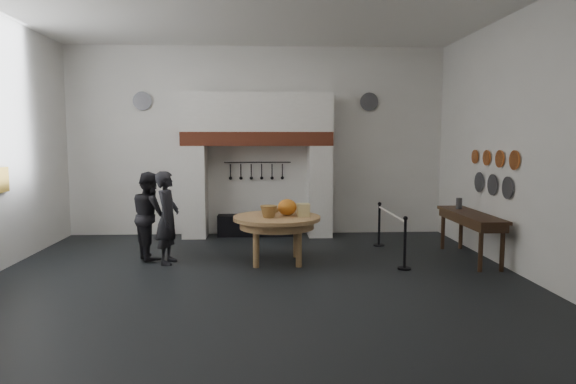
{
  "coord_description": "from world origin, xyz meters",
  "views": [
    {
      "loc": [
        0.1,
        -8.43,
        2.33
      ],
      "look_at": [
        0.58,
        0.84,
        1.35
      ],
      "focal_mm": 32.0,
      "sensor_mm": 36.0,
      "label": 1
    }
  ],
  "objects": [
    {
      "name": "floor",
      "position": [
        0.0,
        0.0,
        0.0
      ],
      "size": [
        9.0,
        8.0,
        0.02
      ],
      "primitive_type": "cube",
      "color": "black",
      "rests_on": "ground"
    },
    {
      "name": "ceiling",
      "position": [
        0.0,
        0.0,
        4.5
      ],
      "size": [
        9.0,
        8.0,
        0.02
      ],
      "primitive_type": "cube",
      "color": "silver",
      "rests_on": "wall_back"
    },
    {
      "name": "wall_back",
      "position": [
        0.0,
        4.0,
        2.25
      ],
      "size": [
        9.0,
        0.02,
        4.5
      ],
      "primitive_type": "cube",
      "color": "silver",
      "rests_on": "floor"
    },
    {
      "name": "wall_front",
      "position": [
        0.0,
        -4.0,
        2.25
      ],
      "size": [
        9.0,
        0.02,
        4.5
      ],
      "primitive_type": "cube",
      "color": "silver",
      "rests_on": "floor"
    },
    {
      "name": "wall_right",
      "position": [
        4.5,
        0.0,
        2.25
      ],
      "size": [
        0.02,
        8.0,
        4.5
      ],
      "primitive_type": "cube",
      "color": "silver",
      "rests_on": "floor"
    },
    {
      "name": "chimney_pier_left",
      "position": [
        -1.48,
        3.65,
        1.07
      ],
      "size": [
        0.55,
        0.7,
        2.15
      ],
      "primitive_type": "cube",
      "color": "silver",
      "rests_on": "floor"
    },
    {
      "name": "chimney_pier_right",
      "position": [
        1.48,
        3.65,
        1.07
      ],
      "size": [
        0.55,
        0.7,
        2.15
      ],
      "primitive_type": "cube",
      "color": "silver",
      "rests_on": "floor"
    },
    {
      "name": "hearth_brick_band",
      "position": [
        0.0,
        3.65,
        2.31
      ],
      "size": [
        3.5,
        0.72,
        0.32
      ],
      "primitive_type": "cube",
      "color": "#9E442B",
      "rests_on": "chimney_pier_left"
    },
    {
      "name": "chimney_hood",
      "position": [
        0.0,
        3.65,
        2.92
      ],
      "size": [
        3.5,
        0.7,
        0.9
      ],
      "primitive_type": "cube",
      "color": "silver",
      "rests_on": "hearth_brick_band"
    },
    {
      "name": "iron_range",
      "position": [
        0.0,
        3.72,
        0.25
      ],
      "size": [
        1.9,
        0.45,
        0.5
      ],
      "primitive_type": "cube",
      "color": "black",
      "rests_on": "floor"
    },
    {
      "name": "utensil_rail",
      "position": [
        0.0,
        3.92,
        1.75
      ],
      "size": [
        1.6,
        0.02,
        0.02
      ],
      "primitive_type": "cylinder",
      "rotation": [
        0.0,
        1.57,
        0.0
      ],
      "color": "black",
      "rests_on": "wall_back"
    },
    {
      "name": "wall_plaque",
      "position": [
        -4.45,
        0.8,
        1.6
      ],
      "size": [
        0.05,
        0.34,
        0.44
      ],
      "primitive_type": "cube",
      "color": "gold",
      "rests_on": "wall_left"
    },
    {
      "name": "work_table",
      "position": [
        0.38,
        1.04,
        0.84
      ],
      "size": [
        2.08,
        2.08,
        0.07
      ],
      "primitive_type": "cylinder",
      "rotation": [
        0.0,
        0.0,
        0.33
      ],
      "color": "tan",
      "rests_on": "floor"
    },
    {
      "name": "pumpkin",
      "position": [
        0.58,
        1.14,
        1.03
      ],
      "size": [
        0.36,
        0.36,
        0.31
      ],
      "primitive_type": "ellipsoid",
      "color": "orange",
      "rests_on": "work_table"
    },
    {
      "name": "cheese_block_big",
      "position": [
        0.88,
        0.99,
        0.99
      ],
      "size": [
        0.22,
        0.22,
        0.24
      ],
      "primitive_type": "cube",
      "color": "#D0BF7C",
      "rests_on": "work_table"
    },
    {
      "name": "cheese_block_small",
      "position": [
        0.86,
        1.29,
        0.97
      ],
      "size": [
        0.18,
        0.18,
        0.2
      ],
      "primitive_type": "cube",
      "color": "#FBEA96",
      "rests_on": "work_table"
    },
    {
      "name": "wicker_basket",
      "position": [
        0.23,
        0.89,
        0.98
      ],
      "size": [
        0.41,
        0.41,
        0.22
      ],
      "primitive_type": "cone",
      "rotation": [
        3.14,
        0.0,
        0.33
      ],
      "color": "olive",
      "rests_on": "work_table"
    },
    {
      "name": "bread_loaf",
      "position": [
        0.28,
        1.39,
        0.94
      ],
      "size": [
        0.31,
        0.18,
        0.13
      ],
      "primitive_type": "ellipsoid",
      "color": "#9E7038",
      "rests_on": "work_table"
    },
    {
      "name": "visitor_near",
      "position": [
        -1.65,
        1.06,
        0.86
      ],
      "size": [
        0.47,
        0.66,
        1.72
      ],
      "primitive_type": "imported",
      "rotation": [
        0.0,
        0.0,
        1.48
      ],
      "color": "black",
      "rests_on": "floor"
    },
    {
      "name": "visitor_far",
      "position": [
        -2.05,
        1.46,
        0.85
      ],
      "size": [
        0.94,
        1.02,
        1.69
      ],
      "primitive_type": "imported",
      "rotation": [
        0.0,
        0.0,
        2.04
      ],
      "color": "black",
      "rests_on": "floor"
    },
    {
      "name": "side_table",
      "position": [
        4.1,
        1.09,
        0.87
      ],
      "size": [
        0.55,
        2.2,
        0.06
      ],
      "primitive_type": "cube",
      "color": "#3A2515",
      "rests_on": "floor"
    },
    {
      "name": "pewter_jug",
      "position": [
        4.1,
        1.69,
        1.01
      ],
      "size": [
        0.12,
        0.12,
        0.22
      ],
      "primitive_type": "cylinder",
      "color": "#444448",
      "rests_on": "side_table"
    },
    {
      "name": "copper_pan_a",
      "position": [
        4.46,
        0.2,
        1.95
      ],
      "size": [
        0.03,
        0.34,
        0.34
      ],
      "primitive_type": "cylinder",
      "rotation": [
        0.0,
        1.57,
        0.0
      ],
      "color": "#C6662D",
      "rests_on": "wall_right"
    },
    {
      "name": "copper_pan_b",
      "position": [
        4.46,
        0.75,
        1.95
      ],
      "size": [
        0.03,
        0.32,
        0.32
      ],
      "primitive_type": "cylinder",
      "rotation": [
        0.0,
        1.57,
        0.0
      ],
      "color": "#C6662D",
      "rests_on": "wall_right"
    },
    {
      "name": "copper_pan_c",
      "position": [
        4.46,
        1.3,
        1.95
      ],
      "size": [
        0.03,
        0.3,
        0.3
      ],
      "primitive_type": "cylinder",
      "rotation": [
        0.0,
        1.57,
        0.0
      ],
      "color": "#C6662D",
      "rests_on": "wall_right"
    },
    {
      "name": "copper_pan_d",
      "position": [
        4.46,
        1.85,
        1.95
      ],
      "size": [
        0.03,
        0.28,
        0.28
      ],
      "primitive_type": "cylinder",
      "rotation": [
        0.0,
        1.57,
        0.0
      ],
      "color": "#C6662D",
      "rests_on": "wall_right"
    },
    {
      "name": "pewter_plate_left",
      "position": [
        4.46,
        0.4,
        1.45
      ],
      "size": [
        0.03,
        0.4,
        0.4
      ],
      "primitive_type": "cylinder",
      "rotation": [
        0.0,
        1.57,
        0.0
      ],
      "color": "#4C4C51",
      "rests_on": "wall_right"
    },
    {
      "name": "pewter_plate_mid",
      "position": [
        4.46,
        1.0,
        1.45
      ],
      "size": [
        0.03,
        0.4,
        0.4
      ],
      "primitive_type": "cylinder",
      "rotation": [
        0.0,
        1.57,
        0.0
      ],
      "color": "#4C4C51",
      "rests_on": "wall_right"
    },
    {
      "name": "pewter_plate_right",
      "position": [
        4.46,
        1.6,
        1.45
      ],
      "size": [
        0.03,
        0.4,
        0.4
      ],
      "primitive_type": "cylinder",
      "rotation": [
        0.0,
        1.57,
        0.0
      ],
      "color": "#4C4C51",
      "rests_on": "wall_right"
    },
    {
      "name": "pewter_plate_back_left",
      "position": [
        -2.7,
        3.96,
        3.2
      ],
      "size": [
        0.44,
        0.03,
        0.44
      ],
      "primitive_type": "cylinder",
      "rotation": [
        1.57,
        0.0,
        0.0
      ],
      "color": "#4C4C51",
      "rests_on": "wall_back"
    },
    {
      "name": "pewter_plate_back_right",
      "position": [
        2.7,
        3.96,
        3.2
      ],
      "size": [
        0.44,
        0.03,
        0.44
      ],
      "primitive_type": "cylinder",
      "rotation": [
        1.57,
        0.0,
        0.0
      ],
      "color": "#4C4C51",
      "rests_on": "wall_back"
    },
    {
      "name": "barrier_post_near",
      "position": [
        2.64,
        0.39,
        0.45
      ],
      "size": [
        0.05,
        0.05,
        0.9
      ],
      "primitive_type": "cylinder",
      "color": "black",
      "rests_on": "floor"
    },
    {
      "name": "barrier_post_far",
      "position": [
        2.64,
        2.39,
        0.45
      ],
      "size": [
        0.05,
        0.05,
        0.9
      ],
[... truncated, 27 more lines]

